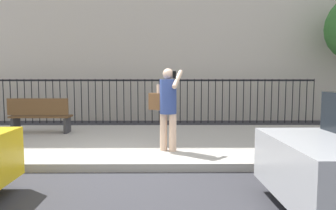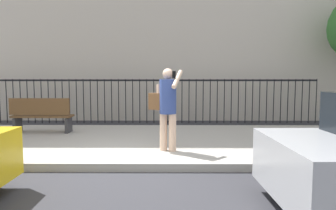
# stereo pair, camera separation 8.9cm
# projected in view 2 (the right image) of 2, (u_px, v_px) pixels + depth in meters

# --- Properties ---
(ground_plane) EXTENTS (60.00, 60.00, 0.00)m
(ground_plane) POSITION_uv_depth(u_px,v_px,m) (129.00, 172.00, 5.36)
(ground_plane) COLOR #333338
(sidewalk) EXTENTS (28.00, 4.40, 0.15)m
(sidewalk) POSITION_uv_depth(u_px,v_px,m) (141.00, 142.00, 7.55)
(sidewalk) COLOR #B2ADA3
(sidewalk) RESTS_ON ground
(iron_fence) EXTENTS (12.03, 0.04, 1.60)m
(iron_fence) POSITION_uv_depth(u_px,v_px,m) (150.00, 95.00, 11.15)
(iron_fence) COLOR black
(iron_fence) RESTS_ON ground
(pedestrian_on_phone) EXTENTS (0.72, 0.53, 1.68)m
(pedestrian_on_phone) POSITION_uv_depth(u_px,v_px,m) (167.00, 103.00, 6.25)
(pedestrian_on_phone) COLOR beige
(pedestrian_on_phone) RESTS_ON sidewalk
(street_bench) EXTENTS (1.60, 0.45, 0.95)m
(street_bench) POSITION_uv_depth(u_px,v_px,m) (41.00, 115.00, 8.31)
(street_bench) COLOR brown
(street_bench) RESTS_ON sidewalk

